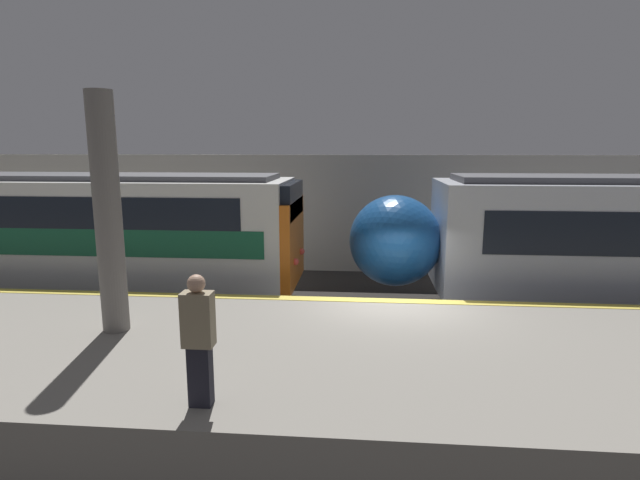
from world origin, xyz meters
TOP-DOWN VIEW (x-y plane):
  - ground_plane at (0.00, 0.00)m, footprint 120.00×120.00m
  - platform at (0.00, -2.66)m, footprint 40.00×5.31m
  - station_rear_barrier at (0.00, 6.94)m, footprint 50.00×0.15m
  - support_pillar_near at (-5.02, -2.27)m, footprint 0.46×0.46m
  - person_waiting at (-2.67, -4.71)m, footprint 0.38×0.24m

SIDE VIEW (x-z plane):
  - ground_plane at x=0.00m, z-range 0.00..0.00m
  - platform at x=0.00m, z-range 0.00..1.15m
  - person_waiting at x=-2.67m, z-range 1.19..2.89m
  - station_rear_barrier at x=0.00m, z-range 0.00..4.09m
  - support_pillar_near at x=-5.02m, z-range 1.14..5.28m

